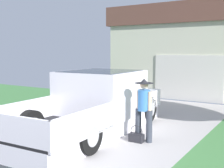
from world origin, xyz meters
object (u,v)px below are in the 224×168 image
Objects in this scene: pickup_truck at (99,104)px; wheeled_trash_bin at (100,85)px; person_with_hat at (144,107)px; handbag at (136,137)px; house_with_garage at (218,51)px.

pickup_truck is 6.17m from wheeled_trash_bin.
handbag is at bearing 68.50° from person_with_hat.
pickup_truck is 0.57× the size of house_with_garage.
wheeled_trash_bin is (-4.65, -4.39, -1.69)m from house_with_garage.
person_with_hat is 1.48× the size of wheeled_trash_bin.
wheeled_trash_bin is at bearing -136.68° from house_with_garage.
pickup_truck is at bearing 162.13° from handbag.
pickup_truck reaches higher than wheeled_trash_bin.
house_with_garage is at bearing 91.72° from handbag.
pickup_truck is at bearing -55.38° from wheeled_trash_bin.
wheeled_trash_bin is (-3.50, 5.07, -0.17)m from pickup_truck.
house_with_garage reaches higher than wheeled_trash_bin.
pickup_truck is 1.59m from person_with_hat.
wheeled_trash_bin is at bearing 131.79° from handbag.
house_with_garage is (-0.41, 9.75, 1.40)m from person_with_hat.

